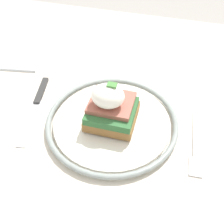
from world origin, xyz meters
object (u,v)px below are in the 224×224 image
object	(u,v)px
plate	(112,122)
sandwich	(111,108)
fork	(196,145)
knife	(37,104)
napkin	(17,57)

from	to	relation	value
plate	sandwich	distance (m)	0.04
sandwich	fork	distance (m)	0.16
knife	plate	bearing A→B (deg)	174.92
sandwich	napkin	size ratio (longest dim) A/B	0.72
sandwich	napkin	distance (m)	0.32
fork	knife	world-z (taller)	knife
plate	sandwich	world-z (taller)	sandwich
fork	napkin	bearing A→B (deg)	-20.21
plate	knife	world-z (taller)	plate
fork	knife	xyz separation A→B (m)	(0.32, -0.02, 0.00)
plate	knife	distance (m)	0.16
fork	napkin	size ratio (longest dim) A/B	1.22
knife	sandwich	bearing A→B (deg)	174.11
plate	fork	bearing A→B (deg)	176.78
plate	sandwich	bearing A→B (deg)	48.86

